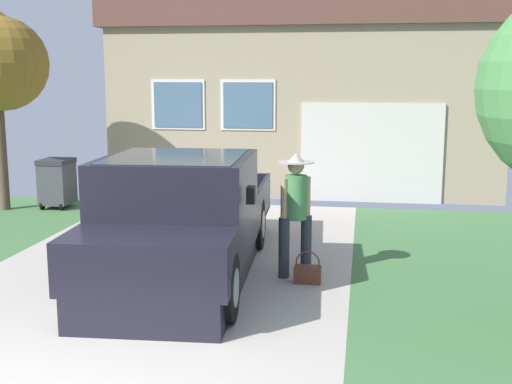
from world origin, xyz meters
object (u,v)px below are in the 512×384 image
handbag (308,273)px  wheeled_trash_bin (57,181)px  pickup_truck (181,224)px  person_with_hat (296,207)px  house_with_garage (312,88)px

handbag → wheeled_trash_bin: bearing=142.9°
pickup_truck → wheeled_trash_bin: 5.89m
handbag → wheeled_trash_bin: (-5.64, 4.27, 0.43)m
person_with_hat → house_with_garage: house_with_garage is taller
person_with_hat → house_with_garage: 9.23m
person_with_hat → handbag: size_ratio=3.90×
person_with_hat → wheeled_trash_bin: size_ratio=1.67×
house_with_garage → wheeled_trash_bin: 7.33m
pickup_truck → house_with_garage: (0.99, 9.50, 1.65)m
pickup_truck → person_with_hat: (1.52, 0.40, 0.21)m
wheeled_trash_bin → house_with_garage: bearing=46.2°
house_with_garage → wheeled_trash_bin: bearing=-133.8°
pickup_truck → person_with_hat: size_ratio=3.09×
person_with_hat → wheeled_trash_bin: bearing=-70.0°
pickup_truck → wheeled_trash_bin: (-3.92, 4.39, -0.21)m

